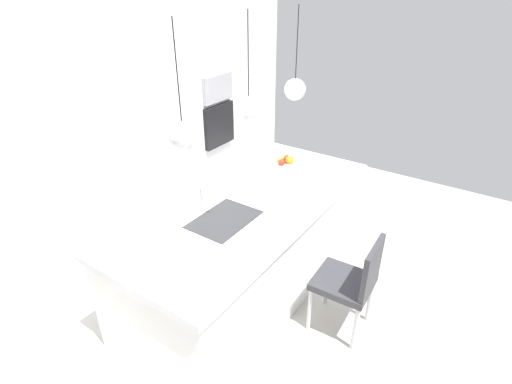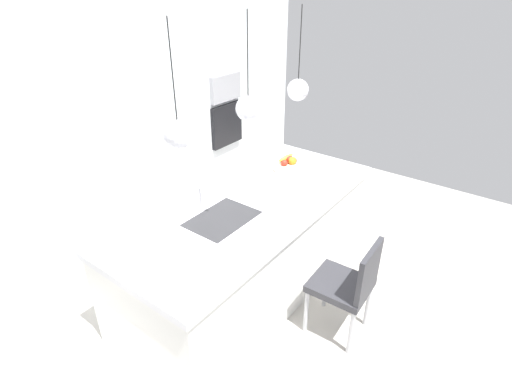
{
  "view_description": "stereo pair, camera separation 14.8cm",
  "coord_description": "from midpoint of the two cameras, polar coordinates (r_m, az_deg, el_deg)",
  "views": [
    {
      "loc": [
        -2.43,
        -1.72,
        2.63
      ],
      "look_at": [
        0.1,
        0.0,
        0.98
      ],
      "focal_mm": 27.75,
      "sensor_mm": 36.0,
      "label": 1
    },
    {
      "loc": [
        -2.34,
        -1.84,
        2.63
      ],
      "look_at": [
        0.1,
        0.0,
        0.98
      ],
      "focal_mm": 27.75,
      "sensor_mm": 36.0,
      "label": 2
    }
  ],
  "objects": [
    {
      "name": "floor",
      "position": [
        3.97,
        -1.93,
        -13.14
      ],
      "size": [
        6.6,
        6.6,
        0.0
      ],
      "primitive_type": "plane",
      "color": "#BCB7AD",
      "rests_on": "ground"
    },
    {
      "name": "oven",
      "position": [
        5.44,
        -6.18,
        9.55
      ],
      "size": [
        0.56,
        0.08,
        0.56
      ],
      "primitive_type": "cube",
      "color": "black",
      "rests_on": "back_wall"
    },
    {
      "name": "sink_basin",
      "position": [
        3.19,
        -5.91,
        -4.05
      ],
      "size": [
        0.56,
        0.4,
        0.02
      ],
      "primitive_type": "cube",
      "color": "#2D2D30",
      "rests_on": "kitchen_island"
    },
    {
      "name": "kitchen_island",
      "position": [
        3.68,
        -2.05,
        -7.68
      ],
      "size": [
        2.62,
        1.15,
        0.93
      ],
      "color": "white",
      "rests_on": "ground"
    },
    {
      "name": "back_wall",
      "position": [
        4.38,
        -20.19,
        8.96
      ],
      "size": [
        6.0,
        0.1,
        2.6
      ],
      "primitive_type": "cube",
      "color": "white",
      "rests_on": "ground"
    },
    {
      "name": "microwave",
      "position": [
        5.3,
        -6.47,
        14.67
      ],
      "size": [
        0.54,
        0.08,
        0.34
      ],
      "primitive_type": "cube",
      "color": "#9E9EA3",
      "rests_on": "back_wall"
    },
    {
      "name": "fruit_bowl",
      "position": [
        4.01,
        3.22,
        3.99
      ],
      "size": [
        0.3,
        0.3,
        0.15
      ],
      "color": "beige",
      "rests_on": "kitchen_island"
    },
    {
      "name": "pendant_light_right",
      "position": [
        3.69,
        4.46,
        14.54
      ],
      "size": [
        0.2,
        0.2,
        0.8
      ],
      "color": "silver"
    },
    {
      "name": "faucet",
      "position": [
        3.24,
        -8.94,
        -0.68
      ],
      "size": [
        0.02,
        0.17,
        0.22
      ],
      "color": "silver",
      "rests_on": "kitchen_island"
    },
    {
      "name": "chair_near",
      "position": [
        3.29,
        12.34,
        -12.37
      ],
      "size": [
        0.44,
        0.47,
        0.9
      ],
      "color": "#333338",
      "rests_on": "ground"
    },
    {
      "name": "pendant_light_center",
      "position": [
        3.1,
        -2.46,
        11.94
      ],
      "size": [
        0.2,
        0.2,
        0.8
      ],
      "color": "silver"
    },
    {
      "name": "pendant_light_left",
      "position": [
        2.59,
        -12.14,
        7.94
      ],
      "size": [
        0.2,
        0.2,
        0.8
      ],
      "color": "silver"
    }
  ]
}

